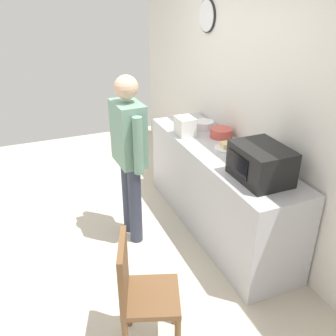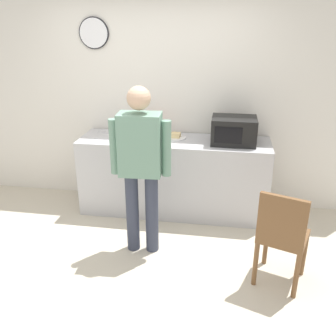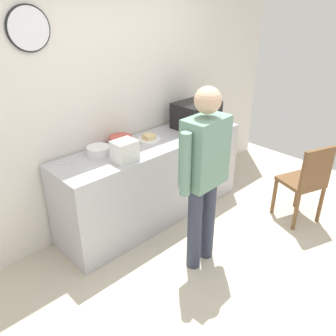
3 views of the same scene
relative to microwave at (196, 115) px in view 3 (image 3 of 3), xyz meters
name	(u,v)px [view 3 (image 3 of 3)]	position (x,y,z in m)	size (l,w,h in m)	color
ground_plane	(220,282)	(-0.97, -1.21, -1.08)	(6.00, 6.00, 0.00)	beige
back_wall	(106,106)	(-0.98, 0.39, 0.22)	(5.40, 0.13, 2.60)	silver
kitchen_counter	(153,180)	(-0.68, 0.01, -0.62)	(2.25, 0.62, 0.93)	#B7B7BC
microwave	(196,115)	(0.00, 0.00, 0.00)	(0.50, 0.39, 0.30)	black
sandwich_plate	(149,138)	(-0.67, 0.07, -0.13)	(0.25, 0.25, 0.07)	white
salad_bowl	(99,151)	(-1.28, 0.13, -0.11)	(0.23, 0.23, 0.08)	white
cereal_bowl	(121,141)	(-0.97, 0.18, -0.10)	(0.24, 0.24, 0.10)	#C64C42
toaster	(125,151)	(-1.18, -0.16, -0.05)	(0.22, 0.18, 0.20)	silver
fork_utensil	(67,163)	(-1.60, 0.17, -0.15)	(0.17, 0.02, 0.01)	silver
spoon_utensil	(87,170)	(-1.55, -0.09, -0.15)	(0.17, 0.02, 0.01)	silver
person_standing	(204,169)	(-0.88, -0.88, -0.08)	(0.59, 0.26, 1.71)	#31374A
wooden_chair	(306,180)	(0.45, -1.24, -0.56)	(0.51, 0.51, 0.94)	brown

